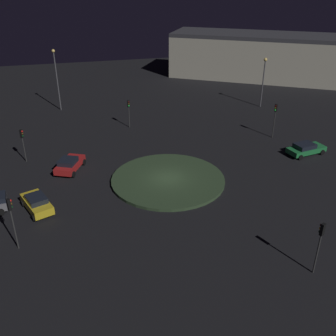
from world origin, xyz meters
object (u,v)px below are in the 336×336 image
car_red (70,164)px  traffic_light_north (129,108)px  car_green (306,149)px  car_yellow (37,203)px  streetlamp_north (56,73)px  traffic_light_southeast (320,238)px  streetlamp_northeast (264,75)px  traffic_light_northwest (23,139)px  traffic_light_southwest (11,214)px  traffic_light_northeast (275,114)px  store_building (261,56)px

car_red → traffic_light_north: traffic_light_north is taller
car_green → traffic_light_north: bearing=132.9°
car_green → car_yellow: size_ratio=1.10×
car_red → car_yellow: bearing=-177.9°
streetlamp_north → traffic_light_southeast: bearing=-67.9°
traffic_light_north → traffic_light_southeast: 32.24m
car_red → streetlamp_northeast: bearing=-38.4°
car_yellow → streetlamp_northeast: (32.71, 21.75, 4.22)m
car_red → traffic_light_northwest: size_ratio=1.18×
streetlamp_northeast → car_red: bearing=-153.7°
traffic_light_northwest → car_red: bearing=-6.7°
car_green → car_red: size_ratio=1.07×
car_red → traffic_light_southeast: (16.07, -20.31, 2.21)m
car_red → traffic_light_southwest: traffic_light_southwest is taller
car_red → traffic_light_southwest: size_ratio=1.01×
car_yellow → traffic_light_northeast: 30.18m
traffic_light_northwest → traffic_light_northeast: size_ratio=0.86×
car_yellow → traffic_light_southwest: 5.74m
traffic_light_northwest → store_building: bearing=63.6°
traffic_light_northwest → car_yellow: bearing=-51.1°
traffic_light_northeast → traffic_light_southeast: traffic_light_northeast is taller
car_yellow → car_green: bearing=-103.2°
traffic_light_northwest → streetlamp_northeast: bearing=48.2°
traffic_light_northeast → traffic_light_southeast: 24.92m
car_green → traffic_light_northwest: 31.94m
car_yellow → streetlamp_north: (2.36, 28.12, 4.81)m
car_red → traffic_light_north: size_ratio=1.17×
car_red → store_building: size_ratio=0.13×
traffic_light_northeast → streetlamp_north: (-26.04, 18.19, 2.45)m
traffic_light_north → streetlamp_north: streetlamp_north is taller
car_green → car_red: bearing=163.8°
car_red → traffic_light_northeast: size_ratio=1.01×
streetlamp_north → traffic_light_north: bearing=-48.2°
traffic_light_northwest → traffic_light_southeast: 31.60m
car_red → traffic_light_north: 13.87m
car_green → streetlamp_north: streetlamp_north is taller
traffic_light_southwest → streetlamp_north: 33.48m
traffic_light_southeast → traffic_light_northwest: bearing=18.2°
car_yellow → streetlamp_north: bearing=-26.4°
car_red → streetlamp_northeast: 33.33m
car_green → car_yellow: 29.96m
traffic_light_southwest → car_yellow: bearing=48.3°
traffic_light_southeast → streetlamp_north: bearing=-0.7°
traffic_light_north → car_yellow: bearing=-36.7°
car_yellow → traffic_light_northeast: traffic_light_northeast is taller
car_yellow → streetlamp_north: 28.62m
car_yellow → streetlamp_northeast: streetlamp_northeast is taller
traffic_light_southwest → store_building: 60.69m
car_yellow → traffic_light_north: traffic_light_north is taller
traffic_light_southwest → store_building: size_ratio=0.13×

